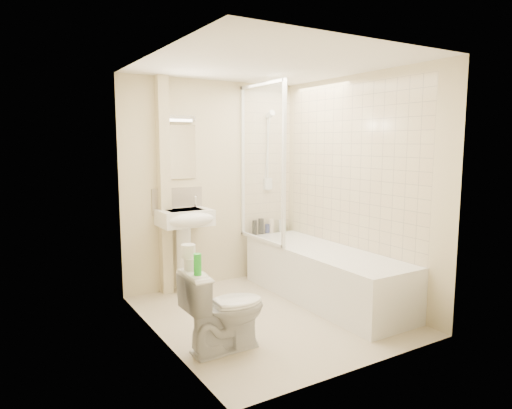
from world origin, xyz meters
TOP-DOWN VIEW (x-y plane):
  - floor at (0.00, 0.00)m, footprint 2.50×2.50m
  - wall_back at (0.00, 1.25)m, footprint 2.20×0.02m
  - wall_left at (-1.10, 0.00)m, footprint 0.02×2.50m
  - wall_right at (1.10, 0.00)m, footprint 0.02×2.50m
  - ceiling at (0.00, 0.00)m, footprint 2.20×2.50m
  - tile_back at (0.75, 1.24)m, footprint 0.70×0.01m
  - tile_right at (1.09, 0.08)m, footprint 0.01×2.10m
  - pipe_boxing at (-0.62, 1.19)m, footprint 0.12×0.12m
  - splashback at (-0.45, 1.24)m, footprint 0.60×0.02m
  - mirror at (-0.45, 1.24)m, footprint 0.46×0.01m
  - strip_light at (-0.45, 1.22)m, footprint 0.42×0.07m
  - bathtub at (0.75, 0.08)m, footprint 0.70×2.10m
  - shower_screen at (0.40, 0.80)m, footprint 0.04×0.92m
  - shower_fixture at (0.75, 1.19)m, footprint 0.10×0.16m
  - pedestal_sink at (-0.45, 1.01)m, footprint 0.56×0.51m
  - bottle_black_a at (0.53, 1.16)m, footprint 0.06×0.06m
  - bottle_black_b at (0.62, 1.16)m, footprint 0.07×0.07m
  - bottle_blue at (0.71, 1.16)m, footprint 0.06×0.06m
  - bottle_cream at (0.77, 1.16)m, footprint 0.06×0.06m
  - bottle_white_b at (0.92, 1.16)m, footprint 0.05×0.05m
  - bottle_green at (0.96, 1.16)m, footprint 0.06×0.06m
  - toilet at (-0.72, -0.44)m, footprint 0.40×0.69m
  - toilet_roll_lower at (-0.97, -0.36)m, footprint 0.12×0.12m
  - toilet_roll_upper at (-0.99, -0.34)m, footprint 0.11×0.11m
  - green_bottle at (-0.99, -0.53)m, footprint 0.06×0.06m

SIDE VIEW (x-z plane):
  - floor at x=0.00m, z-range 0.00..0.00m
  - bathtub at x=0.75m, z-range 0.01..0.56m
  - toilet at x=-0.72m, z-range 0.00..0.69m
  - bottle_green at x=0.96m, z-range 0.55..0.65m
  - bottle_blue at x=0.71m, z-range 0.55..0.66m
  - bottle_white_b at x=0.92m, z-range 0.55..0.70m
  - bottle_cream at x=0.77m, z-range 0.55..0.72m
  - bottle_black_a at x=0.53m, z-range 0.55..0.73m
  - bottle_black_b at x=0.62m, z-range 0.55..0.74m
  - toilet_roll_lower at x=-0.97m, z-range 0.69..0.79m
  - pedestal_sink at x=-0.45m, z-range 0.22..1.31m
  - green_bottle at x=-0.99m, z-range 0.69..0.86m
  - toilet_roll_upper at x=-0.99m, z-range 0.79..0.89m
  - splashback at x=-0.45m, z-range 0.88..1.18m
  - wall_back at x=0.00m, z-range 0.00..2.40m
  - wall_left at x=-1.10m, z-range 0.00..2.40m
  - wall_right at x=1.10m, z-range 0.00..2.40m
  - pipe_boxing at x=-0.62m, z-range 0.00..2.40m
  - tile_back at x=0.75m, z-range 0.55..2.30m
  - tile_right at x=1.09m, z-range 0.55..2.30m
  - shower_screen at x=0.40m, z-range 0.55..2.35m
  - shower_fixture at x=0.75m, z-range 1.05..2.04m
  - mirror at x=-0.45m, z-range 1.28..1.88m
  - strip_light at x=-0.45m, z-range 1.92..1.98m
  - ceiling at x=0.00m, z-range 2.39..2.41m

